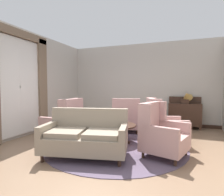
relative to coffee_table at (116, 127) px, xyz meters
name	(u,v)px	position (x,y,z in m)	size (l,w,h in m)	color
ground	(111,150)	(0.07, -0.55, -0.38)	(8.90, 8.90, 0.00)	#896B51
wall_back	(141,84)	(0.07, 2.63, 1.12)	(5.68, 0.08, 3.01)	#BCB7AD
wall_left	(41,83)	(-2.69, 0.41, 1.12)	(0.08, 4.45, 3.01)	#BCB7AD
baseboard_back	(140,122)	(0.07, 2.58, -0.32)	(5.52, 0.03, 0.12)	#382319
area_rug	(116,145)	(0.07, -0.25, -0.38)	(3.26, 3.26, 0.01)	#5B4C60
window_with_curtains	(20,81)	(-2.59, -0.47, 1.17)	(0.12, 1.97, 2.89)	silver
coffee_table	(116,127)	(0.00, 0.00, 0.00)	(0.99, 0.99, 0.45)	#382319
porcelain_vase	(118,118)	(0.04, 0.04, 0.23)	(0.15, 0.15, 0.36)	#4C7A66
settee	(86,137)	(-0.26, -1.10, 0.02)	(1.77, 1.16, 0.94)	gray
armchair_far_left	(127,118)	(-0.05, 1.14, 0.05)	(0.98, 1.06, 1.05)	tan
armchair_back_corner	(161,134)	(1.15, -0.56, 0.07)	(0.98, 1.00, 1.07)	tan
armchair_beside_settee	(162,125)	(1.08, 0.39, 0.07)	(1.09, 0.99, 1.11)	tan
armchair_foreground_right	(65,122)	(-1.39, -0.18, 0.06)	(0.88, 0.80, 1.09)	tan
side_table	(156,122)	(0.85, 0.99, 0.02)	(0.58, 0.58, 0.66)	#382319
sideboard	(185,114)	(1.64, 2.34, 0.10)	(1.04, 0.41, 1.06)	#382319
gramophone	(186,97)	(1.68, 2.25, 0.68)	(0.41, 0.47, 0.47)	#382319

